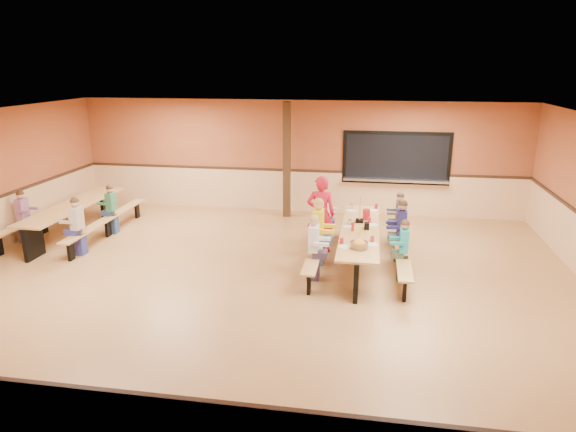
# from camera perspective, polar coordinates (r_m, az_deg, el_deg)

# --- Properties ---
(ground) EXTENTS (12.00, 12.00, 0.00)m
(ground) POSITION_cam_1_polar(r_m,az_deg,el_deg) (9.61, -3.34, -7.47)
(ground) COLOR #956538
(ground) RESTS_ON ground
(room_envelope) EXTENTS (12.04, 10.04, 3.02)m
(room_envelope) POSITION_cam_1_polar(r_m,az_deg,el_deg) (9.35, -3.41, -3.60)
(room_envelope) COLOR #9C502D
(room_envelope) RESTS_ON ground
(kitchen_pass_through) EXTENTS (2.78, 0.28, 1.38)m
(kitchen_pass_through) POSITION_cam_1_polar(r_m,az_deg,el_deg) (13.74, 11.91, 6.08)
(kitchen_pass_through) COLOR black
(kitchen_pass_through) RESTS_ON ground
(structural_post) EXTENTS (0.18, 0.18, 3.00)m
(structural_post) POSITION_cam_1_polar(r_m,az_deg,el_deg) (13.35, -0.14, 6.18)
(structural_post) COLOR #322010
(structural_post) RESTS_ON ground
(cafeteria_table_main) EXTENTS (1.91, 3.70, 0.74)m
(cafeteria_table_main) POSITION_cam_1_polar(r_m,az_deg,el_deg) (10.39, 7.96, -2.59)
(cafeteria_table_main) COLOR #B98849
(cafeteria_table_main) RESTS_ON ground
(cafeteria_table_second) EXTENTS (1.91, 3.70, 0.74)m
(cafeteria_table_second) POSITION_cam_1_polar(r_m,az_deg,el_deg) (13.09, -22.68, 0.28)
(cafeteria_table_second) COLOR #B98849
(cafeteria_table_second) RESTS_ON ground
(seated_child_white_left) EXTENTS (0.39, 0.32, 1.24)m
(seated_child_white_left) POSITION_cam_1_polar(r_m,az_deg,el_deg) (9.55, 2.86, -3.58)
(seated_child_white_left) COLOR silver
(seated_child_white_left) RESTS_ON ground
(seated_adult_yellow) EXTENTS (0.44, 0.36, 1.35)m
(seated_adult_yellow) POSITION_cam_1_polar(r_m,az_deg,el_deg) (10.28, 3.37, -1.80)
(seated_adult_yellow) COLOR yellow
(seated_adult_yellow) RESTS_ON ground
(seated_child_grey_left) EXTENTS (0.35, 0.28, 1.16)m
(seated_child_grey_left) POSITION_cam_1_polar(r_m,az_deg,el_deg) (11.54, 4.06, -0.23)
(seated_child_grey_left) COLOR silver
(seated_child_grey_left) RESTS_ON ground
(seated_child_teal_right) EXTENTS (0.34, 0.28, 1.16)m
(seated_child_teal_right) POSITION_cam_1_polar(r_m,az_deg,el_deg) (9.78, 12.70, -3.77)
(seated_child_teal_right) COLOR teal
(seated_child_teal_right) RESTS_ON ground
(seated_child_navy_right) EXTENTS (0.40, 0.33, 1.27)m
(seated_child_navy_right) POSITION_cam_1_polar(r_m,az_deg,el_deg) (10.69, 12.46, -1.67)
(seated_child_navy_right) COLOR #1D194E
(seated_child_navy_right) RESTS_ON ground
(seated_child_char_right) EXTENTS (0.36, 0.29, 1.18)m
(seated_child_char_right) POSITION_cam_1_polar(r_m,az_deg,el_deg) (11.65, 12.23, -0.35)
(seated_child_char_right) COLOR #43454C
(seated_child_char_right) RESTS_ON ground
(seated_child_purple_sec) EXTENTS (0.36, 0.30, 1.19)m
(seated_child_purple_sec) POSITION_cam_1_polar(r_m,az_deg,el_deg) (13.01, -27.32, -0.08)
(seated_child_purple_sec) COLOR #89557B
(seated_child_purple_sec) RESTS_ON ground
(seated_child_green_sec) EXTENTS (0.35, 0.28, 1.16)m
(seated_child_green_sec) POSITION_cam_1_polar(r_m,az_deg,el_deg) (12.88, -19.00, 0.67)
(seated_child_green_sec) COLOR #2D6946
(seated_child_green_sec) RESTS_ON ground
(seated_child_tan_sec) EXTENTS (0.38, 0.31, 1.23)m
(seated_child_tan_sec) POSITION_cam_1_polar(r_m,az_deg,el_deg) (11.66, -22.33, -1.11)
(seated_child_tan_sec) COLOR tan
(seated_child_tan_sec) RESTS_ON ground
(standing_woman) EXTENTS (0.63, 0.44, 1.67)m
(standing_woman) POSITION_cam_1_polar(r_m,az_deg,el_deg) (10.95, 3.66, 0.23)
(standing_woman) COLOR red
(standing_woman) RESTS_ON ground
(punch_pitcher) EXTENTS (0.16, 0.16, 0.22)m
(punch_pitcher) POSITION_cam_1_polar(r_m,az_deg,el_deg) (10.97, 8.70, 0.18)
(punch_pitcher) COLOR red
(punch_pitcher) RESTS_ON cafeteria_table_main
(chip_bowl) EXTENTS (0.32, 0.32, 0.15)m
(chip_bowl) POSITION_cam_1_polar(r_m,az_deg,el_deg) (9.24, 7.90, -3.16)
(chip_bowl) COLOR #FFA428
(chip_bowl) RESTS_ON cafeteria_table_main
(napkin_dispenser) EXTENTS (0.10, 0.14, 0.13)m
(napkin_dispenser) POSITION_cam_1_polar(r_m,az_deg,el_deg) (10.34, 8.74, -1.10)
(napkin_dispenser) COLOR black
(napkin_dispenser) RESTS_ON cafeteria_table_main
(condiment_mustard) EXTENTS (0.06, 0.06, 0.17)m
(condiment_mustard) POSITION_cam_1_polar(r_m,az_deg,el_deg) (9.95, 8.08, -1.65)
(condiment_mustard) COLOR yellow
(condiment_mustard) RESTS_ON cafeteria_table_main
(condiment_ketchup) EXTENTS (0.06, 0.06, 0.17)m
(condiment_ketchup) POSITION_cam_1_polar(r_m,az_deg,el_deg) (10.18, 7.19, -1.21)
(condiment_ketchup) COLOR #B2140F
(condiment_ketchup) RESTS_ON cafeteria_table_main
(table_paddle) EXTENTS (0.16, 0.16, 0.56)m
(table_paddle) POSITION_cam_1_polar(r_m,az_deg,el_deg) (10.75, 7.98, 0.03)
(table_paddle) COLOR black
(table_paddle) RESTS_ON cafeteria_table_main
(place_settings) EXTENTS (0.65, 3.30, 0.11)m
(place_settings) POSITION_cam_1_polar(r_m,az_deg,el_deg) (10.31, 8.02, -1.18)
(place_settings) COLOR beige
(place_settings) RESTS_ON cafeteria_table_main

